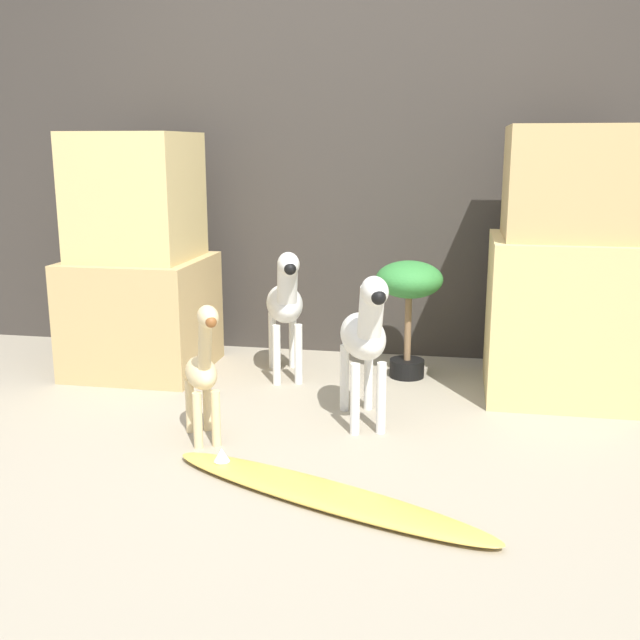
{
  "coord_description": "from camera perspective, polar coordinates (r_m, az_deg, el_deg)",
  "views": [
    {
      "loc": [
        0.56,
        -2.51,
        1.15
      ],
      "look_at": [
        -0.05,
        0.78,
        0.37
      ],
      "focal_mm": 42.0,
      "sensor_mm": 36.0,
      "label": 1
    }
  ],
  "objects": [
    {
      "name": "wall_back",
      "position": [
        4.15,
        2.89,
        12.47
      ],
      "size": [
        6.4,
        0.08,
        2.2
      ],
      "color": "#38332D",
      "rests_on": "ground_plane"
    },
    {
      "name": "rock_pillar_right",
      "position": [
        3.62,
        18.1,
        3.38
      ],
      "size": [
        0.66,
        0.65,
        1.24
      ],
      "color": "#D1B775",
      "rests_on": "ground_plane"
    },
    {
      "name": "rock_pillar_left",
      "position": [
        3.93,
        -13.6,
        4.08
      ],
      "size": [
        0.66,
        0.65,
        1.21
      ],
      "color": "tan",
      "rests_on": "ground_plane"
    },
    {
      "name": "giraffe_figurine",
      "position": [
        2.94,
        -8.92,
        -3.75
      ],
      "size": [
        0.28,
        0.38,
        0.59
      ],
      "color": "beige",
      "rests_on": "ground_plane"
    },
    {
      "name": "surfboard",
      "position": [
        2.55,
        0.13,
        -13.07
      ],
      "size": [
        1.23,
        0.65,
        0.09
      ],
      "color": "gold",
      "rests_on": "ground_plane"
    },
    {
      "name": "ground_plane",
      "position": [
        2.81,
        -1.88,
        -10.96
      ],
      "size": [
        14.0,
        14.0,
        0.0
      ],
      "primitive_type": "plane",
      "color": "#9E937F"
    },
    {
      "name": "potted_palm_front",
      "position": [
        3.74,
        6.79,
        2.22
      ],
      "size": [
        0.33,
        0.33,
        0.59
      ],
      "color": "black",
      "rests_on": "ground_plane"
    },
    {
      "name": "zebra_right",
      "position": [
        3.07,
        3.44,
        -1.04
      ],
      "size": [
        0.3,
        0.56,
        0.67
      ],
      "color": "silver",
      "rests_on": "ground_plane"
    },
    {
      "name": "zebra_left",
      "position": [
        3.7,
        -2.66,
        1.45
      ],
      "size": [
        0.3,
        0.55,
        0.67
      ],
      "color": "silver",
      "rests_on": "ground_plane"
    }
  ]
}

